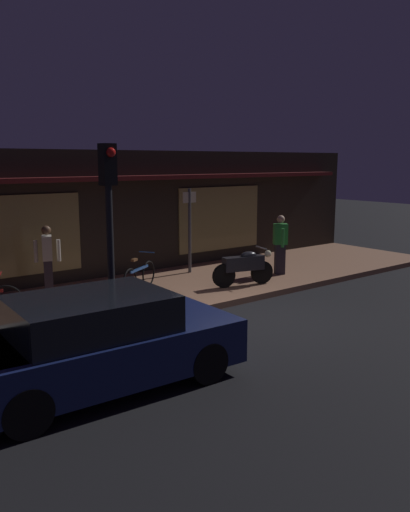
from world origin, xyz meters
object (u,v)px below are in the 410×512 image
object	(u,v)px
bicycle_parked	(139,277)
person_bystander	(280,243)
person_photographer	(48,259)
parked_car_far	(99,342)
motorcycle	(244,266)
traffic_light_pole	(109,210)
sign_post	(190,225)

from	to	relation	value
bicycle_parked	person_bystander	bearing A→B (deg)	-10.42
person_photographer	parked_car_far	distance (m)	5.33
motorcycle	traffic_light_pole	world-z (taller)	traffic_light_pole
bicycle_parked	person_photographer	world-z (taller)	person_photographer
person_bystander	traffic_light_pole	xyz separation A→B (m)	(-6.36, -2.05, 1.45)
person_bystander	sign_post	distance (m)	2.60
motorcycle	person_photographer	bearing A→B (deg)	153.66
motorcycle	sign_post	size ratio (longest dim) A/B	0.70
traffic_light_pole	person_bystander	bearing A→B (deg)	17.90
person_photographer	parked_car_far	size ratio (longest dim) A/B	0.40
sign_post	traffic_light_pole	size ratio (longest dim) A/B	0.67
bicycle_parked	sign_post	distance (m)	2.66
motorcycle	bicycle_parked	bearing A→B (deg)	154.36
bicycle_parked	person_bystander	xyz separation A→B (m)	(4.13, -0.76, 0.52)
bicycle_parked	traffic_light_pole	size ratio (longest dim) A/B	0.40
person_bystander	parked_car_far	bearing A→B (deg)	-154.93
person_bystander	sign_post	world-z (taller)	sign_post
parked_car_far	person_photographer	bearing A→B (deg)	76.15
motorcycle	person_photographer	world-z (taller)	person_photographer
motorcycle	parked_car_far	xyz separation A→B (m)	(-5.60, -3.02, 0.06)
person_bystander	parked_car_far	world-z (taller)	person_bystander
person_photographer	person_bystander	distance (m)	6.29
motorcycle	person_photographer	size ratio (longest dim) A/B	1.01
person_photographer	sign_post	world-z (taller)	sign_post
person_photographer	person_bystander	world-z (taller)	same
person_photographer	traffic_light_pole	xyz separation A→B (m)	(-0.32, -3.80, 1.45)
motorcycle	parked_car_far	bearing A→B (deg)	-151.69
bicycle_parked	person_bystander	size ratio (longest dim) A/B	0.86
person_bystander	traffic_light_pole	size ratio (longest dim) A/B	0.46
bicycle_parked	traffic_light_pole	world-z (taller)	traffic_light_pole
person_photographer	person_bystander	xyz separation A→B (m)	(6.04, -1.74, 0.00)
sign_post	motorcycle	bearing A→B (deg)	-85.66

